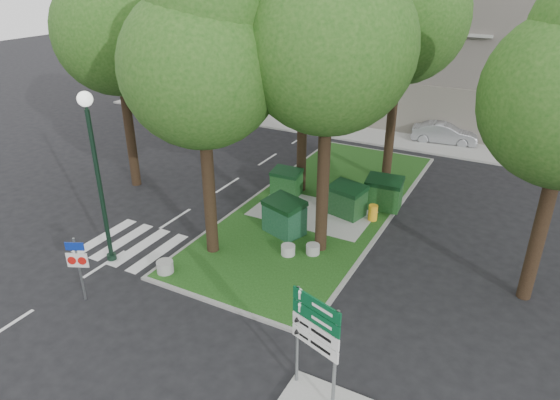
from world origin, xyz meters
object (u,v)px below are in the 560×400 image
Objects in this scene: dumpster_c at (347,200)px; car_silver at (444,133)px; tree_median_mid at (306,39)px; tree_median_far at (406,2)px; dumpster_a at (286,182)px; dumpster_b at (284,217)px; tree_median_near_right at (333,29)px; car_white at (313,116)px; tree_street_left at (117,19)px; traffic_sign_pole at (78,261)px; directional_sign at (316,332)px; tree_median_near_left at (203,52)px; dumpster_d at (384,193)px; street_lamp at (95,160)px; litter_bin at (373,213)px; bollard_mid at (288,250)px; bollard_left at (165,267)px; bollard_right at (313,249)px.

dumpster_c reaches higher than car_silver.
tree_median_mid is 4.59m from tree_median_far.
dumpster_a is 0.74× the size of dumpster_b.
tree_median_near_right is 17.56m from car_white.
tree_street_left is at bearing 158.79° from car_white.
traffic_sign_pole is at bearing -103.93° from dumpster_a.
directional_sign reaches higher than car_silver.
car_white is (-1.41, 20.72, -0.81)m from traffic_sign_pole.
tree_median_near_left is 6.50× the size of dumpster_d.
tree_median_mid is 1.61× the size of street_lamp.
tree_street_left is 12.42m from dumpster_c.
tree_median_near_right is 10.69m from traffic_sign_pole.
litter_bin is (-0.01, -1.34, -0.35)m from dumpster_d.
tree_median_mid is (-3.00, 4.50, -1.01)m from tree_median_near_right.
car_white is (-6.98, 14.35, -7.35)m from tree_median_near_right.
car_silver is at bearing 87.53° from litter_bin.
litter_bin is 10.98m from street_lamp.
tree_median_mid is 2.66× the size of car_white.
bollard_mid is at bearing -97.74° from tree_median_far.
bollard_left is at bearing -177.26° from car_white.
traffic_sign_pole is 0.60× the size of car_white.
bollard_mid is at bearing 20.93° from tree_median_near_left.
car_white is at bearing 85.66° from car_silver.
car_silver is (6.98, 21.16, -0.83)m from traffic_sign_pole.
tree_median_mid is 0.91× the size of tree_street_left.
tree_median_far is 7.37× the size of dumpster_d.
dumpster_a is 5.33m from bollard_mid.
tree_street_left is 6.79× the size of dumpster_d.
bollard_right is 0.08× the size of street_lamp.
dumpster_a is 7.76m from bollard_left.
car_silver is at bearing 111.68° from directional_sign.
bollard_mid is 0.08× the size of street_lamp.
street_lamp is (-6.78, -11.71, -4.42)m from tree_median_far.
tree_median_far is 23.48× the size of bollard_right.
dumpster_b is 1.08× the size of dumpster_c.
tree_median_near_right is 0.96× the size of tree_median_far.
bollard_left is 4.43m from bollard_mid.
dumpster_a is 3.26m from dumpster_c.
tree_median_near_right is 7.51m from tree_median_far.
tree_median_far is at bearing 42.65° from traffic_sign_pole.
dumpster_d is 11.15m from directional_sign.
car_white is at bearing 115.95° from tree_median_near_right.
tree_median_near_left is at bearing -111.28° from tree_median_far.
tree_median_near_left reaches higher than dumpster_d.
dumpster_b is 2.76× the size of litter_bin.
tree_median_near_left is 7.52m from bollard_mid.
bollard_mid is at bearing 43.18° from bollard_left.
tree_median_near_left is 7.60m from traffic_sign_pole.
traffic_sign_pole is at bearing 154.40° from car_silver.
bollard_mid is 6.81m from directional_sign.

